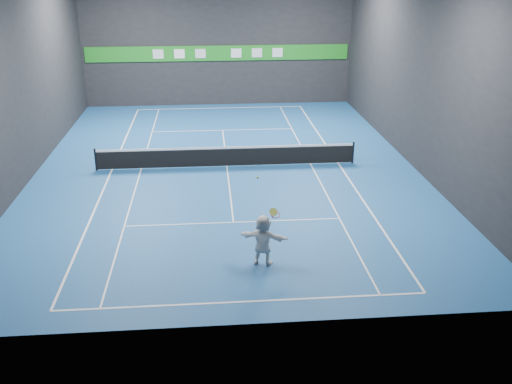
{
  "coord_description": "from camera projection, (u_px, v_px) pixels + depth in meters",
  "views": [
    {
      "loc": [
        -0.85,
        -26.1,
        9.25
      ],
      "look_at": [
        0.8,
        -7.09,
        1.5
      ],
      "focal_mm": 40.0,
      "sensor_mm": 36.0,
      "label": 1
    }
  ],
  "objects": [
    {
      "name": "tennis_ball",
      "position": [
        258.0,
        178.0,
        17.76
      ],
      "size": [
        0.07,
        0.07,
        0.07
      ],
      "primitive_type": "sphere",
      "color": "#BFD824",
      "rests_on": "player"
    },
    {
      "name": "service_line_far",
      "position": [
        223.0,
        130.0,
        33.54
      ],
      "size": [
        8.23,
        0.06,
        0.01
      ],
      "primitive_type": "cube",
      "color": "white",
      "rests_on": "ground"
    },
    {
      "name": "center_service_line",
      "position": [
        227.0,
        166.0,
        27.64
      ],
      "size": [
        0.06,
        12.8,
        0.01
      ],
      "primitive_type": "cube",
      "color": "white",
      "rests_on": "ground"
    },
    {
      "name": "sideline_doubles_right",
      "position": [
        338.0,
        163.0,
        28.08
      ],
      "size": [
        0.08,
        23.78,
        0.01
      ],
      "primitive_type": "cube",
      "color": "white",
      "rests_on": "ground"
    },
    {
      "name": "tennis_net",
      "position": [
        227.0,
        156.0,
        27.43
      ],
      "size": [
        12.5,
        0.1,
        1.07
      ],
      "color": "black",
      "rests_on": "ground"
    },
    {
      "name": "tennis_racket",
      "position": [
        275.0,
        216.0,
        18.21
      ],
      "size": [
        0.47,
        0.41,
        0.69
      ],
      "color": "#B61413",
      "rests_on": "player"
    },
    {
      "name": "wall_left",
      "position": [
        22.0,
        77.0,
        25.22
      ],
      "size": [
        0.1,
        26.0,
        9.0
      ],
      "primitive_type": "cube",
      "color": "black",
      "rests_on": "ground"
    },
    {
      "name": "baseline_near",
      "position": [
        243.0,
        302.0,
        16.66
      ],
      "size": [
        10.98,
        0.08,
        0.01
      ],
      "primitive_type": "cube",
      "color": "white",
      "rests_on": "ground"
    },
    {
      "name": "ground",
      "position": [
        227.0,
        166.0,
        27.64
      ],
      "size": [
        26.0,
        26.0,
        0.0
      ],
      "primitive_type": "plane",
      "color": "#194E8C",
      "rests_on": "ground"
    },
    {
      "name": "sponsor_banner",
      "position": [
        218.0,
        53.0,
        38.26
      ],
      "size": [
        17.64,
        0.11,
        1.0
      ],
      "color": "#1D8520",
      "rests_on": "wall_back"
    },
    {
      "name": "service_line_near",
      "position": [
        233.0,
        222.0,
        21.73
      ],
      "size": [
        8.23,
        0.06,
        0.01
      ],
      "primitive_type": "cube",
      "color": "white",
      "rests_on": "ground"
    },
    {
      "name": "baseline_far",
      "position": [
        220.0,
        108.0,
        38.61
      ],
      "size": [
        10.98,
        0.08,
        0.01
      ],
      "primitive_type": "cube",
      "color": "white",
      "rests_on": "ground"
    },
    {
      "name": "wall_front",
      "position": [
        244.0,
        170.0,
        13.94
      ],
      "size": [
        18.0,
        0.1,
        9.0
      ],
      "primitive_type": "cube",
      "color": "black",
      "rests_on": "ground"
    },
    {
      "name": "sideline_doubles_left",
      "position": [
        112.0,
        170.0,
        27.2
      ],
      "size": [
        0.08,
        23.78,
        0.01
      ],
      "primitive_type": "cube",
      "color": "white",
      "rests_on": "ground"
    },
    {
      "name": "wall_right",
      "position": [
        417.0,
        70.0,
        26.66
      ],
      "size": [
        0.1,
        26.0,
        9.0
      ],
      "primitive_type": "cube",
      "color": "black",
      "rests_on": "ground"
    },
    {
      "name": "player",
      "position": [
        263.0,
        240.0,
        18.45
      ],
      "size": [
        1.68,
        1.0,
        1.72
      ],
      "primitive_type": "imported",
      "rotation": [
        0.0,
        0.0,
        2.81
      ],
      "color": "white",
      "rests_on": "ground"
    },
    {
      "name": "sideline_singles_right",
      "position": [
        311.0,
        164.0,
        27.97
      ],
      "size": [
        0.06,
        23.78,
        0.01
      ],
      "primitive_type": "cube",
      "color": "white",
      "rests_on": "ground"
    },
    {
      "name": "wall_back",
      "position": [
        218.0,
        38.0,
        37.94
      ],
      "size": [
        18.0,
        0.1,
        9.0
      ],
      "primitive_type": "cube",
      "color": "black",
      "rests_on": "ground"
    },
    {
      "name": "sideline_singles_left",
      "position": [
        141.0,
        169.0,
        27.31
      ],
      "size": [
        0.06,
        23.78,
        0.01
      ],
      "primitive_type": "cube",
      "color": "white",
      "rests_on": "ground"
    }
  ]
}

